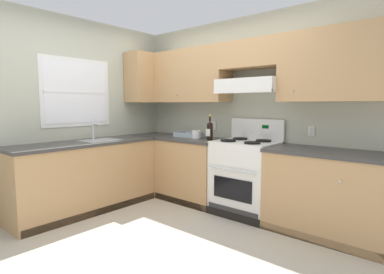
# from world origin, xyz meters

# --- Properties ---
(ground_plane) EXTENTS (7.04, 7.04, 0.00)m
(ground_plane) POSITION_xyz_m (0.00, 0.00, 0.00)
(ground_plane) COLOR #B2AA99
(wall_back) EXTENTS (4.68, 0.57, 2.55)m
(wall_back) POSITION_xyz_m (0.41, 1.53, 1.48)
(wall_back) COLOR #B7BAA3
(wall_back) RESTS_ON ground_plane
(wall_left) EXTENTS (0.47, 4.00, 2.55)m
(wall_left) POSITION_xyz_m (-1.59, 0.23, 1.34)
(wall_left) COLOR #B7BAA3
(wall_left) RESTS_ON ground_plane
(counter_back_run) EXTENTS (3.60, 0.65, 0.91)m
(counter_back_run) POSITION_xyz_m (0.22, 1.24, 0.45)
(counter_back_run) COLOR tan
(counter_back_run) RESTS_ON ground_plane
(counter_left_run) EXTENTS (0.63, 1.91, 1.13)m
(counter_left_run) POSITION_xyz_m (-1.24, -0.00, 0.46)
(counter_left_run) COLOR tan
(counter_left_run) RESTS_ON ground_plane
(stove) EXTENTS (0.76, 0.62, 1.20)m
(stove) POSITION_xyz_m (0.41, 1.25, 0.48)
(stove) COLOR white
(stove) RESTS_ON ground_plane
(wine_bottle) EXTENTS (0.08, 0.08, 0.34)m
(wine_bottle) POSITION_xyz_m (-0.11, 1.18, 1.05)
(wine_bottle) COLOR black
(wine_bottle) RESTS_ON counter_back_run
(bowl) EXTENTS (0.39, 0.26, 0.07)m
(bowl) POSITION_xyz_m (-0.61, 1.33, 0.93)
(bowl) COLOR #9EADB7
(bowl) RESTS_ON counter_back_run
(paper_towel_roll) EXTENTS (0.13, 0.13, 0.11)m
(paper_towel_roll) POSITION_xyz_m (-0.40, 1.25, 0.97)
(paper_towel_roll) COLOR white
(paper_towel_roll) RESTS_ON counter_back_run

